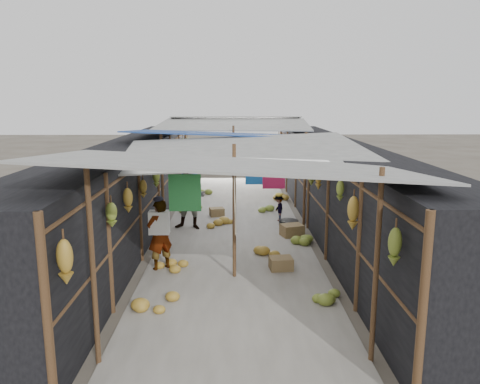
{
  "coord_description": "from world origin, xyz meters",
  "views": [
    {
      "loc": [
        -0.03,
        -5.62,
        3.42
      ],
      "look_at": [
        0.14,
        5.23,
        1.25
      ],
      "focal_mm": 35.0,
      "sensor_mm": 36.0,
      "label": 1
    }
  ],
  "objects": [
    {
      "name": "crate_mid",
      "position": [
        1.46,
        5.7,
        0.16
      ],
      "size": [
        0.62,
        0.56,
        0.31
      ],
      "primitive_type": "cube",
      "rotation": [
        0.0,
        0.0,
        0.31
      ],
      "color": "olive",
      "rests_on": "ground"
    },
    {
      "name": "crate_back",
      "position": [
        -0.5,
        7.79,
        0.13
      ],
      "size": [
        0.47,
        0.42,
        0.26
      ],
      "primitive_type": "cube",
      "rotation": [
        0.0,
        0.0,
        0.23
      ],
      "color": "olive",
      "rests_on": "ground"
    },
    {
      "name": "ground",
      "position": [
        0.0,
        0.0,
        0.0
      ],
      "size": [
        80.0,
        80.0,
        0.0
      ],
      "primitive_type": "plane",
      "color": "#6B6356",
      "rests_on": "ground"
    },
    {
      "name": "market_canopy",
      "position": [
        0.03,
        6.83,
        2.41
      ],
      "size": [
        5.62,
        15.2,
        2.77
      ],
      "color": "brown",
      "rests_on": "ground"
    },
    {
      "name": "vendor_elderly",
      "position": [
        -1.5,
        3.45,
        0.73
      ],
      "size": [
        0.64,
        0.59,
        1.46
      ],
      "primitive_type": "imported",
      "rotation": [
        0.0,
        0.0,
        3.76
      ],
      "color": "silver",
      "rests_on": "ground"
    },
    {
      "name": "black_basin",
      "position": [
        1.5,
        6.72,
        0.08
      ],
      "size": [
        0.53,
        0.53,
        0.16
      ],
      "primitive_type": "cylinder",
      "color": "black",
      "rests_on": "ground"
    },
    {
      "name": "hanging_bananas",
      "position": [
        -0.05,
        6.54,
        1.67
      ],
      "size": [
        3.95,
        14.54,
        0.73
      ],
      "color": "olive",
      "rests_on": "ground"
    },
    {
      "name": "stall_left",
      "position": [
        -2.7,
        6.5,
        1.15
      ],
      "size": [
        1.4,
        15.0,
        2.3
      ],
      "primitive_type": "cube",
      "color": "black",
      "rests_on": "ground"
    },
    {
      "name": "crate_near",
      "position": [
        0.95,
        3.36,
        0.14
      ],
      "size": [
        0.49,
        0.41,
        0.27
      ],
      "primitive_type": "cube",
      "rotation": [
        0.0,
        0.0,
        0.12
      ],
      "color": "olive",
      "rests_on": "ground"
    },
    {
      "name": "shopper_blue",
      "position": [
        -1.16,
        6.45,
        0.89
      ],
      "size": [
        0.98,
        0.83,
        1.78
      ],
      "primitive_type": "imported",
      "rotation": [
        0.0,
        0.0,
        -0.2
      ],
      "color": "#1D3C94",
      "rests_on": "ground"
    },
    {
      "name": "stall_right",
      "position": [
        2.7,
        6.5,
        1.15
      ],
      "size": [
        1.4,
        15.0,
        2.3
      ],
      "primitive_type": "cube",
      "color": "black",
      "rests_on": "ground"
    },
    {
      "name": "floor_bananas",
      "position": [
        -0.24,
        6.76,
        0.16
      ],
      "size": [
        3.64,
        10.15,
        0.36
      ],
      "color": "olive",
      "rests_on": "ground"
    },
    {
      "name": "vendor_seated",
      "position": [
        1.27,
        7.18,
        0.38
      ],
      "size": [
        0.35,
        0.53,
        0.77
      ],
      "primitive_type": "imported",
      "rotation": [
        0.0,
        0.0,
        -1.44
      ],
      "color": "#4F4C44",
      "rests_on": "ground"
    },
    {
      "name": "aisle_slab",
      "position": [
        0.0,
        6.5,
        0.01
      ],
      "size": [
        3.6,
        16.0,
        0.02
      ],
      "primitive_type": "cube",
      "color": "#9E998E",
      "rests_on": "ground"
    }
  ]
}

